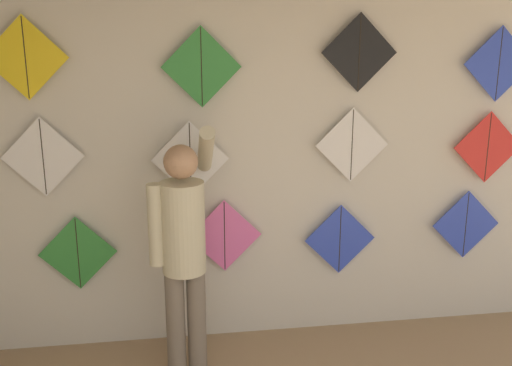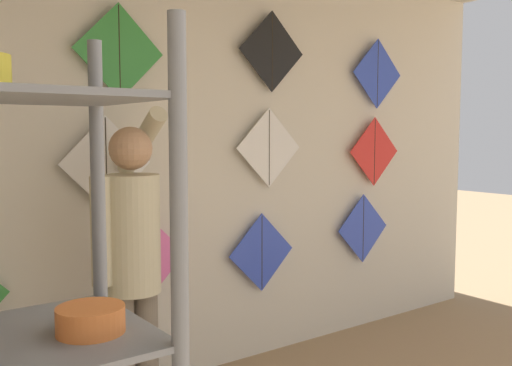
{
  "view_description": "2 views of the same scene",
  "coord_description": "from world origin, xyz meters",
  "px_view_note": "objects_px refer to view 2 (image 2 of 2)",
  "views": [
    {
      "loc": [
        -0.75,
        -0.73,
        2.3
      ],
      "look_at": [
        -0.2,
        3.01,
        1.3
      ],
      "focal_mm": 40.0,
      "sensor_mm": 36.0,
      "label": 1
    },
    {
      "loc": [
        -1.88,
        0.09,
        1.61
      ],
      "look_at": [
        0.26,
        3.01,
        1.28
      ],
      "focal_mm": 40.0,
      "sensor_mm": 36.0,
      "label": 2
    }
  ],
  "objects_px": {
    "kite_6": "(269,148)",
    "kite_7": "(374,152)",
    "kite_11": "(377,74)",
    "shopkeeper": "(132,256)",
    "kite_10": "(272,52)",
    "kite_9": "(119,51)",
    "kite_3": "(363,228)",
    "kite_1": "(145,258)",
    "kite_2": "(262,252)",
    "kite_5": "(106,163)"
  },
  "relations": [
    {
      "from": "kite_2",
      "to": "kite_10",
      "type": "relative_size",
      "value": 1.0
    },
    {
      "from": "kite_7",
      "to": "kite_10",
      "type": "distance_m",
      "value": 1.27
    },
    {
      "from": "kite_2",
      "to": "kite_3",
      "type": "height_order",
      "value": "kite_3"
    },
    {
      "from": "kite_2",
      "to": "kite_6",
      "type": "height_order",
      "value": "kite_6"
    },
    {
      "from": "shopkeeper",
      "to": "kite_9",
      "type": "xyz_separation_m",
      "value": [
        0.17,
        0.5,
        1.09
      ]
    },
    {
      "from": "kite_10",
      "to": "kite_11",
      "type": "height_order",
      "value": "kite_10"
    },
    {
      "from": "kite_6",
      "to": "kite_7",
      "type": "height_order",
      "value": "kite_6"
    },
    {
      "from": "shopkeeper",
      "to": "kite_2",
      "type": "distance_m",
      "value": 1.32
    },
    {
      "from": "shopkeeper",
      "to": "kite_10",
      "type": "height_order",
      "value": "kite_10"
    },
    {
      "from": "kite_11",
      "to": "shopkeeper",
      "type": "bearing_deg",
      "value": -168.07
    },
    {
      "from": "kite_9",
      "to": "shopkeeper",
      "type": "bearing_deg",
      "value": -108.64
    },
    {
      "from": "shopkeeper",
      "to": "kite_11",
      "type": "xyz_separation_m",
      "value": [
        2.36,
        0.5,
        1.09
      ]
    },
    {
      "from": "kite_5",
      "to": "kite_11",
      "type": "xyz_separation_m",
      "value": [
        2.29,
        0.0,
        0.65
      ]
    },
    {
      "from": "kite_9",
      "to": "kite_10",
      "type": "xyz_separation_m",
      "value": [
        1.12,
        0.0,
        0.09
      ]
    },
    {
      "from": "shopkeeper",
      "to": "kite_2",
      "type": "relative_size",
      "value": 3.15
    },
    {
      "from": "kite_7",
      "to": "kite_9",
      "type": "relative_size",
      "value": 1.0
    },
    {
      "from": "kite_3",
      "to": "kite_10",
      "type": "distance_m",
      "value": 1.63
    },
    {
      "from": "kite_1",
      "to": "kite_11",
      "type": "bearing_deg",
      "value": 0.0
    },
    {
      "from": "kite_11",
      "to": "kite_7",
      "type": "bearing_deg",
      "value": 180.0
    },
    {
      "from": "kite_5",
      "to": "kite_10",
      "type": "height_order",
      "value": "kite_10"
    },
    {
      "from": "kite_1",
      "to": "kite_3",
      "type": "bearing_deg",
      "value": 0.0
    },
    {
      "from": "kite_3",
      "to": "kite_11",
      "type": "xyz_separation_m",
      "value": [
        0.14,
        0.0,
        1.24
      ]
    },
    {
      "from": "shopkeeper",
      "to": "kite_3",
      "type": "relative_size",
      "value": 3.15
    },
    {
      "from": "kite_1",
      "to": "kite_5",
      "type": "height_order",
      "value": "kite_5"
    },
    {
      "from": "kite_2",
      "to": "kite_7",
      "type": "distance_m",
      "value": 1.33
    },
    {
      "from": "kite_9",
      "to": "kite_10",
      "type": "relative_size",
      "value": 1.0
    },
    {
      "from": "kite_6",
      "to": "kite_11",
      "type": "distance_m",
      "value": 1.24
    },
    {
      "from": "kite_6",
      "to": "kite_7",
      "type": "xyz_separation_m",
      "value": [
        1.08,
        0.0,
        -0.05
      ]
    },
    {
      "from": "kite_9",
      "to": "kite_10",
      "type": "distance_m",
      "value": 1.12
    },
    {
      "from": "shopkeeper",
      "to": "kite_1",
      "type": "xyz_separation_m",
      "value": [
        0.31,
        0.5,
        -0.14
      ]
    },
    {
      "from": "kite_1",
      "to": "kite_11",
      "type": "xyz_separation_m",
      "value": [
        2.05,
        0.0,
        1.24
      ]
    },
    {
      "from": "kite_5",
      "to": "kite_7",
      "type": "xyz_separation_m",
      "value": [
        2.27,
        0.0,
        0.02
      ]
    },
    {
      "from": "kite_2",
      "to": "kite_3",
      "type": "bearing_deg",
      "value": 0.0
    },
    {
      "from": "kite_2",
      "to": "kite_11",
      "type": "xyz_separation_m",
      "value": [
        1.16,
        0.0,
        1.31
      ]
    },
    {
      "from": "kite_2",
      "to": "kite_10",
      "type": "bearing_deg",
      "value": 0.0
    },
    {
      "from": "shopkeeper",
      "to": "kite_6",
      "type": "relative_size",
      "value": 3.15
    },
    {
      "from": "kite_9",
      "to": "kite_11",
      "type": "relative_size",
      "value": 1.0
    },
    {
      "from": "kite_2",
      "to": "kite_7",
      "type": "relative_size",
      "value": 1.0
    },
    {
      "from": "kite_1",
      "to": "kite_6",
      "type": "bearing_deg",
      "value": 0.0
    },
    {
      "from": "kite_3",
      "to": "shopkeeper",
      "type": "bearing_deg",
      "value": -167.36
    },
    {
      "from": "shopkeeper",
      "to": "kite_9",
      "type": "bearing_deg",
      "value": 63.9
    },
    {
      "from": "kite_5",
      "to": "kite_6",
      "type": "xyz_separation_m",
      "value": [
        1.19,
        0.0,
        0.07
      ]
    },
    {
      "from": "kite_6",
      "to": "kite_9",
      "type": "height_order",
      "value": "kite_9"
    },
    {
      "from": "kite_1",
      "to": "kite_6",
      "type": "distance_m",
      "value": 1.16
    },
    {
      "from": "kite_3",
      "to": "kite_5",
      "type": "xyz_separation_m",
      "value": [
        -2.15,
        0.0,
        0.6
      ]
    },
    {
      "from": "shopkeeper",
      "to": "kite_6",
      "type": "bearing_deg",
      "value": 14.12
    },
    {
      "from": "shopkeeper",
      "to": "kite_6",
      "type": "distance_m",
      "value": 1.45
    },
    {
      "from": "kite_7",
      "to": "kite_11",
      "type": "distance_m",
      "value": 0.63
    },
    {
      "from": "shopkeeper",
      "to": "kite_3",
      "type": "bearing_deg",
      "value": 5.18
    },
    {
      "from": "kite_5",
      "to": "shopkeeper",
      "type": "bearing_deg",
      "value": -98.35
    }
  ]
}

